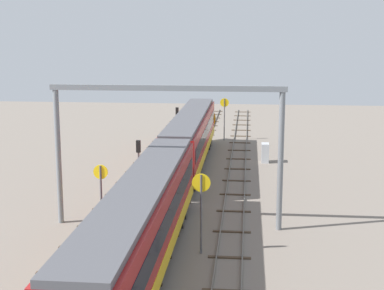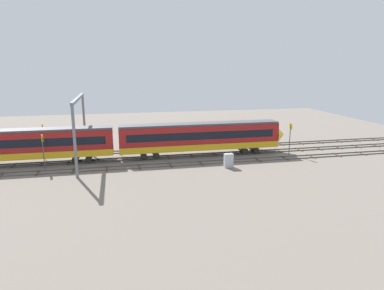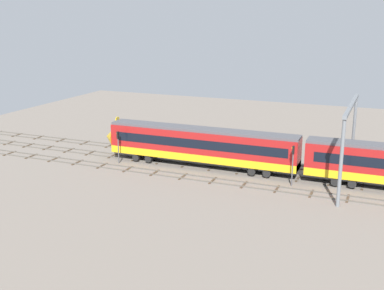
% 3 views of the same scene
% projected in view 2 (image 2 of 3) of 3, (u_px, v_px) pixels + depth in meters
% --- Properties ---
extents(ground_plane, '(101.02, 101.02, 0.00)m').
position_uv_depth(ground_plane, '(180.00, 156.00, 52.63)').
color(ground_plane, slate).
extents(track_near_foreground, '(85.02, 2.40, 0.16)m').
position_uv_depth(track_near_foreground, '(186.00, 164.00, 48.43)').
color(track_near_foreground, '#59544C').
rests_on(track_near_foreground, ground).
extents(track_with_train, '(85.02, 2.40, 0.16)m').
position_uv_depth(track_with_train, '(180.00, 156.00, 52.61)').
color(track_with_train, '#59544C').
rests_on(track_with_train, ground).
extents(track_middle, '(85.02, 2.40, 0.16)m').
position_uv_depth(track_middle, '(175.00, 149.00, 56.79)').
color(track_middle, '#59544C').
rests_on(track_middle, ground).
extents(train, '(50.40, 3.24, 4.80)m').
position_uv_depth(train, '(120.00, 142.00, 50.23)').
color(train, maroon).
rests_on(train, ground).
extents(overhead_gantry, '(0.40, 14.83, 9.13)m').
position_uv_depth(overhead_gantry, '(79.00, 116.00, 48.03)').
color(overhead_gantry, slate).
rests_on(overhead_gantry, ground).
extents(speed_sign_near_foreground, '(0.14, 0.80, 5.25)m').
position_uv_depth(speed_sign_near_foreground, '(43.00, 137.00, 50.43)').
color(speed_sign_near_foreground, '#4C4C51').
rests_on(speed_sign_near_foreground, ground).
extents(speed_sign_mid_trackside, '(0.14, 0.99, 4.88)m').
position_uv_depth(speed_sign_mid_trackside, '(290.00, 134.00, 52.91)').
color(speed_sign_mid_trackside, '#4C4C51').
rests_on(speed_sign_mid_trackside, ground).
extents(speed_sign_far_trackside, '(0.14, 1.04, 4.66)m').
position_uv_depth(speed_sign_far_trackside, '(43.00, 146.00, 45.46)').
color(speed_sign_far_trackside, '#4C4C51').
rests_on(speed_sign_far_trackside, ground).
extents(signal_light_trackside_approach, '(0.31, 0.32, 4.16)m').
position_uv_depth(signal_light_trackside_approach, '(258.00, 132.00, 57.23)').
color(signal_light_trackside_approach, '#4C4C51').
rests_on(signal_light_trackside_approach, ground).
extents(signal_light_trackside_departure, '(0.31, 0.32, 4.59)m').
position_uv_depth(signal_light_trackside_departure, '(120.00, 136.00, 52.72)').
color(signal_light_trackside_departure, '#4C4C51').
rests_on(signal_light_trackside_departure, ground).
extents(relay_cabinet, '(1.20, 0.70, 1.85)m').
position_uv_depth(relay_cabinet, '(229.00, 160.00, 46.91)').
color(relay_cabinet, '#B2B7BC').
rests_on(relay_cabinet, ground).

